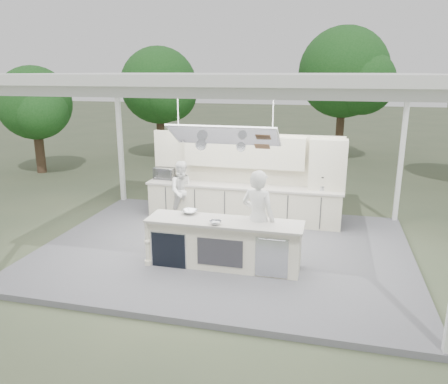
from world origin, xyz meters
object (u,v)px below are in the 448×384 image
(head_chef, at_px, (258,218))
(sous_chef, at_px, (183,191))
(back_counter, at_px, (242,203))
(demo_island, at_px, (223,243))

(head_chef, relative_size, sous_chef, 1.25)
(back_counter, distance_m, sous_chef, 1.57)
(sous_chef, bearing_deg, back_counter, -9.96)
(demo_island, bearing_deg, back_counter, 93.63)
(head_chef, distance_m, sous_chef, 3.25)
(demo_island, height_order, back_counter, same)
(head_chef, bearing_deg, sous_chef, -23.84)
(demo_island, relative_size, head_chef, 1.58)
(back_counter, relative_size, head_chef, 2.59)
(head_chef, bearing_deg, demo_island, 37.92)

